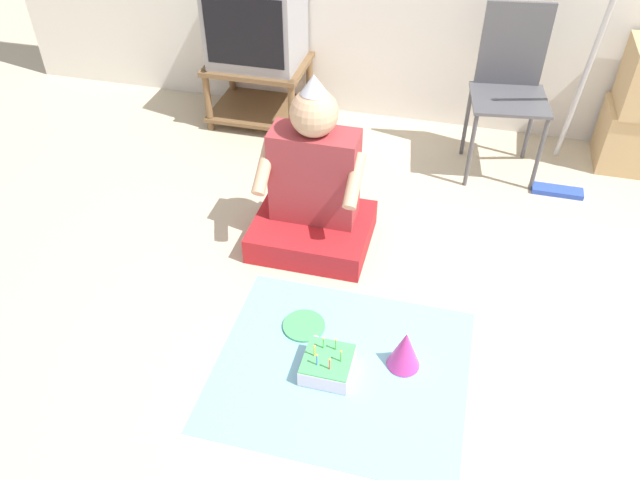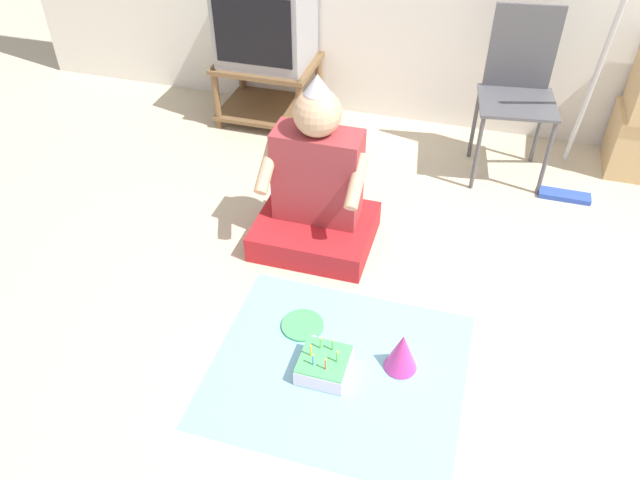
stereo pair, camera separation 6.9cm
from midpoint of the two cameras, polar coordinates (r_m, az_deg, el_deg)
ground_plane at (r=2.72m, az=10.70°, el=-10.60°), size 16.00×16.00×0.00m
tv_stand at (r=4.19m, az=-6.02°, el=13.86°), size 0.62×0.49×0.41m
tv at (r=4.03m, az=-6.41°, el=19.22°), size 0.54×0.44×0.51m
folding_chair at (r=3.69m, az=16.47°, el=13.84°), size 0.46×0.43×0.94m
dust_mop at (r=3.71m, az=21.47°, el=9.13°), size 0.28×0.44×1.16m
person_seated at (r=3.05m, az=-1.26°, el=4.38°), size 0.58×0.49×0.90m
party_cloth at (r=2.64m, az=1.19°, el=-11.66°), size 1.03×0.90×0.01m
birthday_cake at (r=2.59m, az=-0.07°, el=-11.33°), size 0.20×0.20×0.15m
party_hat_blue at (r=2.60m, az=7.01°, el=-9.90°), size 0.14×0.14×0.19m
paper_plate at (r=2.78m, az=-2.19°, el=-7.82°), size 0.19×0.19×0.01m
plastic_spoon_near at (r=2.72m, az=-1.24°, el=-9.30°), size 0.04×0.15×0.01m
plastic_spoon_far at (r=2.69m, az=-0.37°, el=-10.01°), size 0.06×0.14×0.01m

